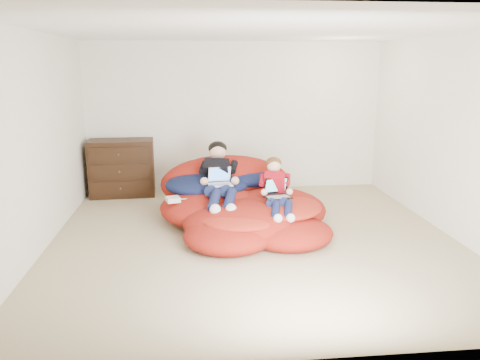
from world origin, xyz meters
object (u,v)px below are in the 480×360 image
object	(u,v)px
beanbag_pile	(241,205)
laptop_white	(220,180)
dresser	(122,168)
laptop_black	(277,192)
younger_boy	(276,187)
older_boy	(219,174)

from	to	relation	value
beanbag_pile	laptop_white	world-z (taller)	beanbag_pile
dresser	beanbag_pile	bearing A→B (deg)	-42.76
laptop_white	laptop_black	bearing A→B (deg)	-28.38
younger_boy	laptop_white	world-z (taller)	younger_boy
older_boy	younger_boy	size ratio (longest dim) A/B	1.36
dresser	younger_boy	world-z (taller)	younger_boy
beanbag_pile	laptop_white	size ratio (longest dim) A/B	7.20
younger_boy	laptop_white	distance (m)	0.78
dresser	older_boy	world-z (taller)	older_boy
dresser	laptop_black	bearing A→B (deg)	-42.80
older_boy	younger_boy	bearing A→B (deg)	-33.04
older_boy	laptop_white	xyz separation A→B (m)	(-0.00, -0.12, -0.05)
beanbag_pile	dresser	bearing A→B (deg)	137.24
dresser	laptop_black	xyz separation A→B (m)	(2.22, -2.05, 0.09)
laptop_white	older_boy	bearing A→B (deg)	90.00
laptop_black	beanbag_pile	bearing A→B (deg)	137.01
dresser	laptop_black	world-z (taller)	dresser
younger_boy	laptop_black	size ratio (longest dim) A/B	2.53
beanbag_pile	older_boy	bearing A→B (deg)	158.65
dresser	laptop_white	distance (m)	2.27
younger_boy	beanbag_pile	bearing A→B (deg)	140.48
dresser	younger_boy	bearing A→B (deg)	-42.17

